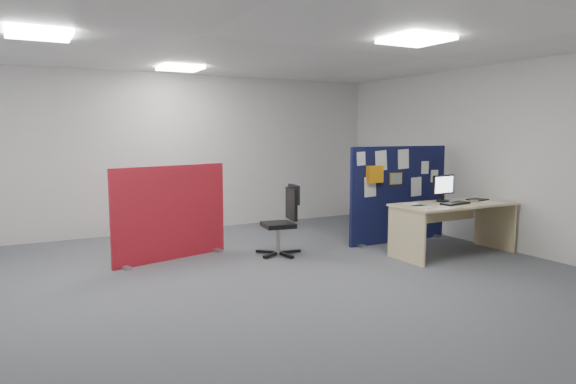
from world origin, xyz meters
name	(u,v)px	position (x,y,z in m)	size (l,w,h in m)	color
floor	(206,289)	(0.00, 0.00, 0.00)	(9.00, 9.00, 0.00)	#4D5055
ceiling	(201,36)	(0.00, 0.00, 2.70)	(9.00, 7.00, 0.02)	white
wall_back	(136,154)	(0.00, 3.50, 1.35)	(9.00, 0.02, 2.70)	silver
wall_front	(448,209)	(0.00, -3.50, 1.35)	(9.00, 0.02, 2.70)	silver
wall_right	(497,157)	(4.50, 0.00, 1.35)	(0.02, 7.00, 2.70)	silver
ceiling_lights	(210,50)	(0.33, 0.67, 2.67)	(4.10, 4.10, 0.04)	white
navy_divider	(398,194)	(3.46, 0.95, 0.76)	(1.81, 0.30, 1.49)	#0E0F36
main_desk	(451,215)	(3.58, -0.05, 0.56)	(1.74, 0.77, 0.73)	beige
monitor_main	(443,187)	(3.55, 0.09, 0.94)	(0.43, 0.18, 0.38)	black
keyboard	(455,203)	(3.51, -0.18, 0.74)	(0.45, 0.18, 0.03)	black
mouse	(474,201)	(3.91, -0.15, 0.74)	(0.10, 0.06, 0.03)	#96969B
paper_tray	(477,199)	(4.13, -0.01, 0.74)	(0.28, 0.22, 0.01)	black
red_divider	(171,214)	(0.03, 1.49, 0.62)	(1.64, 0.50, 1.27)	#AD1621
office_chair	(285,216)	(1.51, 1.02, 0.55)	(0.63, 0.63, 0.96)	black
desk_papers	(444,205)	(3.34, -0.14, 0.73)	(1.36, 0.68, 0.00)	white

